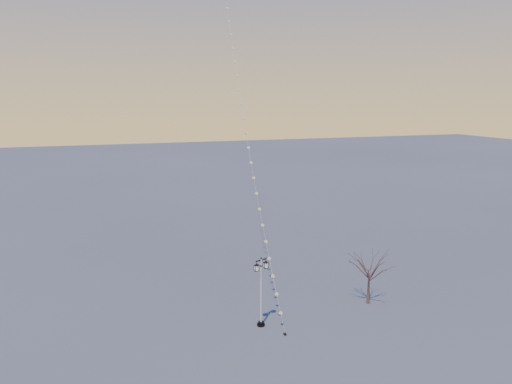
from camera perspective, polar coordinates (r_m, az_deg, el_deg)
name	(u,v)px	position (r m, az deg, el deg)	size (l,w,h in m)	color
ground	(282,328)	(35.71, 3.19, -15.99)	(300.00, 300.00, 0.00)	#5A5A5A
street_lamp	(261,288)	(34.73, 0.61, -11.53)	(1.27, 0.78, 5.23)	black
bare_tree	(370,268)	(39.32, 13.51, -8.91)	(2.61, 2.61, 4.33)	brown
kite_train	(240,66)	(47.54, -1.95, 14.95)	(4.82, 34.70, 39.10)	black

